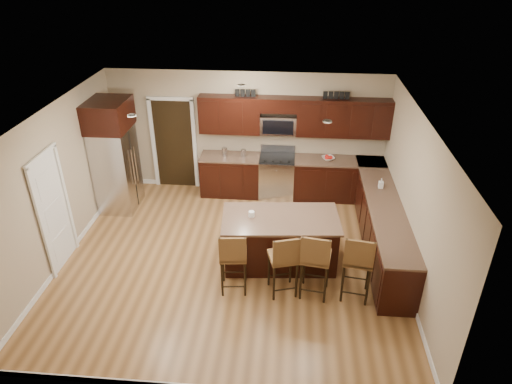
# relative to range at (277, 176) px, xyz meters

# --- Properties ---
(floor) EXTENTS (6.00, 6.00, 0.00)m
(floor) POSITION_rel_range_xyz_m (-0.68, -2.45, -0.47)
(floor) COLOR olive
(floor) RESTS_ON ground
(ceiling) EXTENTS (6.00, 6.00, 0.00)m
(ceiling) POSITION_rel_range_xyz_m (-0.68, -2.45, 2.23)
(ceiling) COLOR silver
(ceiling) RESTS_ON wall_back
(wall_back) EXTENTS (6.00, 0.00, 6.00)m
(wall_back) POSITION_rel_range_xyz_m (-0.68, 0.30, 0.88)
(wall_back) COLOR tan
(wall_back) RESTS_ON floor
(wall_left) EXTENTS (0.00, 5.50, 5.50)m
(wall_left) POSITION_rel_range_xyz_m (-3.68, -2.45, 0.88)
(wall_left) COLOR tan
(wall_left) RESTS_ON floor
(wall_right) EXTENTS (0.00, 5.50, 5.50)m
(wall_right) POSITION_rel_range_xyz_m (2.32, -2.45, 0.88)
(wall_right) COLOR tan
(wall_right) RESTS_ON floor
(base_cabinets) EXTENTS (4.02, 3.96, 0.92)m
(base_cabinets) POSITION_rel_range_xyz_m (1.22, -1.01, -0.01)
(base_cabinets) COLOR black
(base_cabinets) RESTS_ON floor
(upper_cabinets) EXTENTS (4.00, 0.33, 0.80)m
(upper_cabinets) POSITION_rel_range_xyz_m (0.36, 0.13, 1.37)
(upper_cabinets) COLOR black
(upper_cabinets) RESTS_ON wall_back
(range) EXTENTS (0.76, 0.64, 1.11)m
(range) POSITION_rel_range_xyz_m (0.00, 0.00, 0.00)
(range) COLOR silver
(range) RESTS_ON floor
(microwave) EXTENTS (0.76, 0.31, 0.40)m
(microwave) POSITION_rel_range_xyz_m (0.00, 0.15, 1.15)
(microwave) COLOR silver
(microwave) RESTS_ON upper_cabinets
(doorway) EXTENTS (0.85, 0.03, 2.06)m
(doorway) POSITION_rel_range_xyz_m (-2.33, 0.28, 0.56)
(doorway) COLOR black
(doorway) RESTS_ON floor
(pantry_door) EXTENTS (0.03, 0.80, 2.04)m
(pantry_door) POSITION_rel_range_xyz_m (-3.66, -2.75, 0.55)
(pantry_door) COLOR white
(pantry_door) RESTS_ON floor
(letter_decor) EXTENTS (2.20, 0.03, 0.15)m
(letter_decor) POSITION_rel_range_xyz_m (0.22, 0.13, 1.82)
(letter_decor) COLOR black
(letter_decor) RESTS_ON upper_cabinets
(island) EXTENTS (2.07, 1.21, 0.92)m
(island) POSITION_rel_range_xyz_m (0.17, -2.42, -0.04)
(island) COLOR black
(island) RESTS_ON floor
(stool_left) EXTENTS (0.46, 0.46, 1.14)m
(stool_left) POSITION_rel_range_xyz_m (-0.54, -3.27, 0.24)
(stool_left) COLOR brown
(stool_left) RESTS_ON floor
(stool_mid) EXTENTS (0.53, 0.53, 1.15)m
(stool_mid) POSITION_rel_range_xyz_m (0.26, -3.27, 0.24)
(stool_mid) COLOR brown
(stool_mid) RESTS_ON floor
(stool_right) EXTENTS (0.51, 0.51, 1.20)m
(stool_right) POSITION_rel_range_xyz_m (0.74, -3.28, 0.28)
(stool_right) COLOR brown
(stool_right) RESTS_ON floor
(refrigerator) EXTENTS (0.79, 0.95, 2.35)m
(refrigerator) POSITION_rel_range_xyz_m (-3.30, -0.76, 0.74)
(refrigerator) COLOR silver
(refrigerator) RESTS_ON floor
(floor_mat) EXTENTS (1.04, 0.86, 0.01)m
(floor_mat) POSITION_rel_range_xyz_m (-0.05, -0.81, -0.47)
(floor_mat) COLOR brown
(floor_mat) RESTS_ON floor
(fruit_bowl) EXTENTS (0.33, 0.33, 0.06)m
(fruit_bowl) POSITION_rel_range_xyz_m (1.09, -0.00, 0.48)
(fruit_bowl) COLOR silver
(fruit_bowl) RESTS_ON base_cabinets
(soap_bottle) EXTENTS (0.09, 0.09, 0.20)m
(soap_bottle) POSITION_rel_range_xyz_m (2.02, -1.19, 0.55)
(soap_bottle) COLOR #B2B2B2
(soap_bottle) RESTS_ON base_cabinets
(canister_tall) EXTENTS (0.12, 0.12, 0.19)m
(canister_tall) POSITION_rel_range_xyz_m (-1.15, -0.00, 0.54)
(canister_tall) COLOR silver
(canister_tall) RESTS_ON base_cabinets
(canister_short) EXTENTS (0.11, 0.11, 0.17)m
(canister_short) POSITION_rel_range_xyz_m (-0.73, -0.00, 0.53)
(canister_short) COLOR silver
(canister_short) RESTS_ON base_cabinets
(island_jar) EXTENTS (0.10, 0.10, 0.10)m
(island_jar) POSITION_rel_range_xyz_m (-0.33, -2.42, 0.50)
(island_jar) COLOR white
(island_jar) RESTS_ON island
(stool_extra) EXTENTS (0.51, 0.51, 1.20)m
(stool_extra) POSITION_rel_range_xyz_m (1.39, -3.28, 0.28)
(stool_extra) COLOR brown
(stool_extra) RESTS_ON floor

